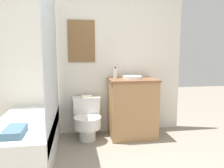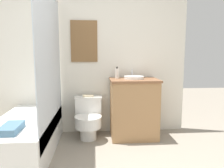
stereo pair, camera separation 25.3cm
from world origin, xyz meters
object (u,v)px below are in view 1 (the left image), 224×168
book_on_tank (86,96)px  toilet (87,119)px  sink (132,77)px  soap_bottle (115,73)px

book_on_tank → toilet: bearing=-90.0°
book_on_tank → sink: bearing=-10.2°
soap_bottle → sink: bearing=-18.4°
soap_bottle → book_on_tank: soap_bottle is taller
toilet → sink: bearing=0.6°
toilet → sink: (0.67, 0.01, 0.60)m
sink → soap_bottle: bearing=161.6°
toilet → sink: sink is taller
sink → soap_bottle: soap_bottle is taller
toilet → soap_bottle: 0.79m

